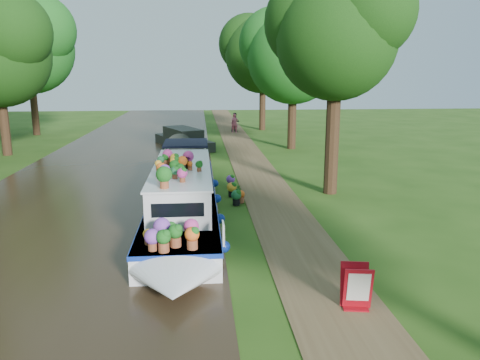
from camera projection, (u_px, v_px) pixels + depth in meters
name	position (u px, v px, depth m)	size (l,w,h in m)	color
ground	(248.00, 216.00, 16.48)	(100.00, 100.00, 0.00)	#254812
canal_water	(73.00, 221.00, 15.97)	(10.00, 100.00, 0.02)	black
towpath	(281.00, 215.00, 16.58)	(2.20, 100.00, 0.03)	brown
plant_boat	(183.00, 196.00, 15.90)	(2.29, 13.52, 2.28)	silver
tree_near_overhang	(336.00, 30.00, 18.31)	(5.52, 5.28, 8.99)	black
tree_near_mid	(293.00, 50.00, 30.08)	(6.90, 6.60, 9.40)	black
tree_near_far	(263.00, 49.00, 40.60)	(7.59, 7.26, 10.30)	black
tree_far_d	(28.00, 42.00, 36.98)	(8.05, 7.70, 10.85)	black
second_boat	(183.00, 140.00, 31.56)	(4.27, 7.46, 1.35)	black
sandwich_board	(356.00, 289.00, 9.90)	(0.63, 0.56, 0.96)	#9E0B16
pedestrian_pink	(235.00, 123.00, 39.50)	(0.59, 0.38, 1.61)	#CA5387
pedestrian_dark	(235.00, 122.00, 40.27)	(0.79, 0.61, 1.62)	black
verge_plant	(238.00, 189.00, 19.63)	(0.33, 0.29, 0.37)	#1F6924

